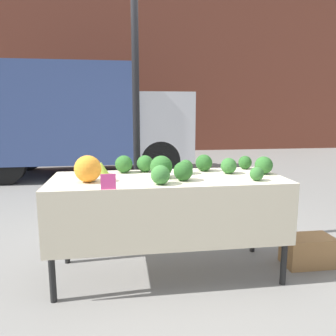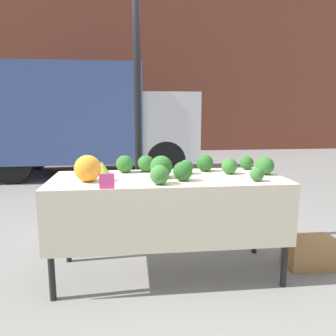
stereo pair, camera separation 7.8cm
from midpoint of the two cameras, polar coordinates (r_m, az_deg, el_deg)
ground_plane at (r=3.11m, az=-0.76°, el=-17.74°), size 40.00×40.00×0.00m
building_facade at (r=12.17m, az=-6.65°, el=19.39°), size 16.00×0.60×6.88m
tent_pole at (r=3.30m, az=-6.23°, el=7.97°), size 0.07×0.07×2.67m
parked_truck at (r=7.59m, az=-15.56°, el=8.47°), size 4.56×1.96×2.38m
market_table at (r=2.77m, az=-0.62°, el=-4.24°), size 1.98×0.78×0.88m
orange_cauliflower at (r=2.69m, az=-14.61°, el=-0.13°), size 0.21×0.21×0.21m
romanesco_head at (r=3.00m, az=-12.29°, el=-0.01°), size 0.14×0.14×0.11m
broccoli_head_0 at (r=3.27m, az=12.60°, el=0.95°), size 0.13×0.13×0.13m
broccoli_head_1 at (r=2.77m, az=-1.98°, el=0.22°), size 0.19×0.19×0.19m
broccoli_head_2 at (r=3.05m, az=-4.74°, el=0.77°), size 0.16×0.16×0.16m
broccoli_head_3 at (r=2.53m, az=-2.21°, el=-1.20°), size 0.15×0.15×0.15m
broccoli_head_4 at (r=2.75m, az=14.41°, el=-0.99°), size 0.11×0.11×0.11m
broccoli_head_5 at (r=3.03m, az=-8.43°, el=0.68°), size 0.16×0.16×0.16m
broccoli_head_6 at (r=2.95m, az=2.35°, el=0.21°), size 0.13×0.13×0.13m
broccoli_head_7 at (r=3.09m, az=5.56°, el=0.91°), size 0.16×0.16×0.16m
broccoli_head_8 at (r=2.66m, az=1.81°, el=-0.56°), size 0.16×0.16×0.16m
broccoli_head_9 at (r=3.00m, az=9.78°, el=0.38°), size 0.14×0.14×0.14m
broccoli_head_10 at (r=3.05m, az=15.63°, el=0.46°), size 0.16×0.16×0.16m
price_sign at (r=2.41m, az=-11.29°, el=-2.35°), size 0.11×0.01×0.11m
produce_crate at (r=3.44m, az=22.56°, el=-13.15°), size 0.45×0.27×0.28m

